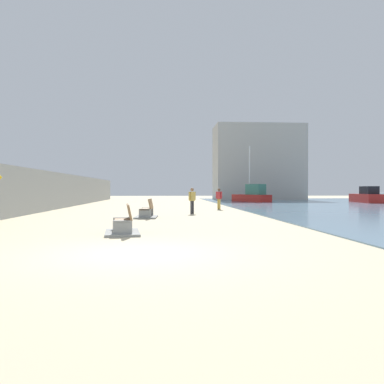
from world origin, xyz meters
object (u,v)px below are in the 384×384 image
(bench_near, at_px, (123,227))
(boat_far_right, at_px, (252,195))
(bench_far, at_px, (147,213))
(person_walking, at_px, (219,197))
(person_standing, at_px, (192,199))
(boat_distant, at_px, (366,196))

(bench_near, height_order, boat_far_right, boat_far_right)
(bench_near, bearing_deg, bench_far, 86.37)
(person_walking, distance_m, boat_far_right, 17.23)
(person_standing, relative_size, boat_far_right, 0.24)
(person_walking, relative_size, boat_far_right, 0.24)
(bench_near, bearing_deg, person_walking, 71.11)
(bench_far, relative_size, boat_far_right, 0.34)
(bench_near, xyz_separation_m, boat_distant, (22.93, 28.26, 0.45))
(bench_far, xyz_separation_m, person_walking, (4.86, 8.13, 0.64))
(boat_distant, bearing_deg, bench_far, -137.18)
(person_walking, bearing_deg, bench_near, -108.89)
(person_standing, bearing_deg, boat_far_right, 68.49)
(boat_distant, relative_size, boat_far_right, 0.92)
(bench_far, bearing_deg, bench_near, -93.63)
(person_standing, xyz_separation_m, boat_far_right, (8.32, 21.11, -0.12))
(person_standing, relative_size, boat_distant, 0.27)
(boat_distant, height_order, boat_far_right, boat_far_right)
(boat_far_right, bearing_deg, boat_distant, -16.69)
(bench_near, relative_size, boat_distant, 0.38)
(bench_far, bearing_deg, boat_distant, 42.82)
(bench_far, relative_size, boat_distant, 0.37)
(bench_near, bearing_deg, boat_distant, 50.94)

